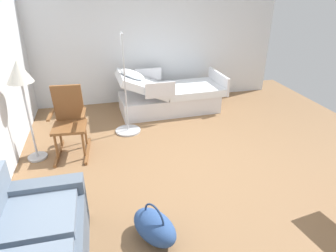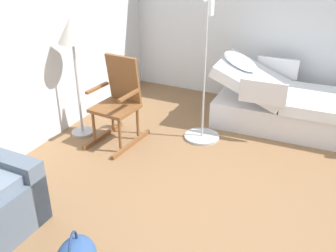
{
  "view_description": "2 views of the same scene",
  "coord_description": "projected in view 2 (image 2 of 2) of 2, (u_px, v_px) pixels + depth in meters",
  "views": [
    {
      "loc": [
        -3.52,
        1.27,
        2.39
      ],
      "look_at": [
        -0.26,
        0.47,
        0.75
      ],
      "focal_mm": 31.69,
      "sensor_mm": 36.0,
      "label": 1
    },
    {
      "loc": [
        -2.9,
        -0.66,
        2.36
      ],
      "look_at": [
        0.05,
        0.76,
        0.7
      ],
      "focal_mm": 41.91,
      "sensor_mm": 36.0,
      "label": 2
    }
  ],
  "objects": [
    {
      "name": "ground_plane",
      "position": [
        239.0,
        211.0,
        3.65
      ],
      "size": [
        6.68,
        6.68,
        0.0
      ],
      "primitive_type": "plane",
      "color": "olive"
    },
    {
      "name": "back_wall",
      "position": [
        7.0,
        37.0,
        4.04
      ],
      "size": [
        5.54,
        0.1,
        2.7
      ],
      "primitive_type": "cube",
      "color": "silver",
      "rests_on": "ground"
    },
    {
      "name": "side_wall",
      "position": [
        306.0,
        13.0,
        5.23
      ],
      "size": [
        0.1,
        5.27,
        2.7
      ],
      "primitive_type": "cube",
      "color": "silver",
      "rests_on": "ground"
    },
    {
      "name": "hospital_bed",
      "position": [
        292.0,
        107.0,
        5.05
      ],
      "size": [
        1.06,
        2.13,
        0.97
      ],
      "color": "silver",
      "rests_on": "ground"
    },
    {
      "name": "rocking_chair",
      "position": [
        119.0,
        102.0,
        4.68
      ],
      "size": [
        0.79,
        0.53,
        1.05
      ],
      "color": "brown",
      "rests_on": "ground"
    },
    {
      "name": "floor_lamp",
      "position": [
        72.0,
        38.0,
        4.49
      ],
      "size": [
        0.34,
        0.34,
        1.48
      ],
      "color": "#B2B5BA",
      "rests_on": "ground"
    },
    {
      "name": "iv_pole",
      "position": [
        203.0,
        119.0,
        4.83
      ],
      "size": [
        0.44,
        0.44,
        1.69
      ],
      "color": "#B2B5BA",
      "rests_on": "ground"
    }
  ]
}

